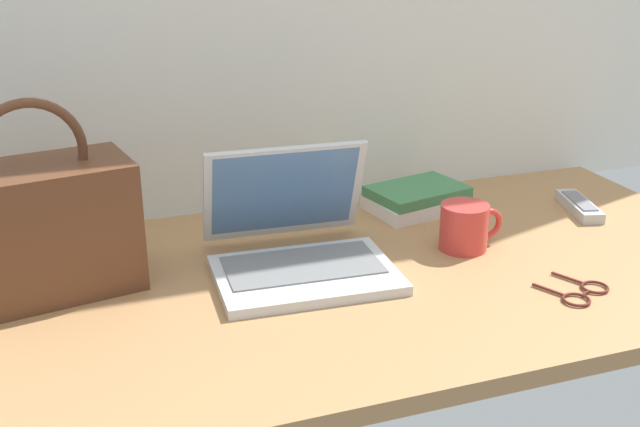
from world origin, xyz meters
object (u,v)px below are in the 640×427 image
object	(u,v)px
coffee_mug	(465,226)
laptop	(297,244)
eyeglasses	(584,293)
book_stack	(417,198)
handbag	(40,227)
remote_control_near	(579,206)

from	to	relation	value
coffee_mug	laptop	bearing A→B (deg)	175.38
eyeglasses	book_stack	bearing A→B (deg)	100.81
handbag	book_stack	bearing A→B (deg)	10.48
coffee_mug	book_stack	distance (m)	0.22
book_stack	remote_control_near	bearing A→B (deg)	-20.90
laptop	remote_control_near	distance (m)	0.66
handbag	book_stack	distance (m)	0.77
book_stack	laptop	bearing A→B (deg)	-150.16
handbag	book_stack	world-z (taller)	handbag
laptop	book_stack	world-z (taller)	laptop
laptop	handbag	size ratio (longest dim) A/B	0.97
remote_control_near	coffee_mug	bearing A→B (deg)	-164.35
remote_control_near	book_stack	distance (m)	0.35
eyeglasses	book_stack	distance (m)	0.46
laptop	coffee_mug	bearing A→B (deg)	-4.62
laptop	eyeglasses	size ratio (longest dim) A/B	2.42
remote_control_near	handbag	xyz separation A→B (m)	(-1.08, -0.02, 0.10)
eyeglasses	coffee_mug	bearing A→B (deg)	111.23
coffee_mug	remote_control_near	distance (m)	0.34
remote_control_near	eyeglasses	distance (m)	0.41
laptop	handbag	xyz separation A→B (m)	(-0.42, 0.05, 0.07)
coffee_mug	book_stack	xyz separation A→B (m)	(0.01, 0.22, -0.02)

